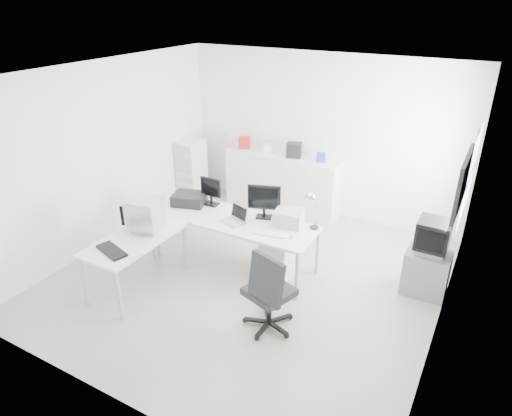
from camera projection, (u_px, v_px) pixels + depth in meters
The scene contains 30 objects.
floor at pixel (249, 277), 6.47m from camera, with size 5.00×5.00×0.01m, color silver.
ceiling at pixel (248, 74), 5.26m from camera, with size 5.00×5.00×0.01m, color white.
back_wall at pixel (321, 137), 7.83m from camera, with size 5.00×0.02×2.80m, color white.
left_wall at pixel (107, 155), 6.96m from camera, with size 0.02×5.00×2.80m, color white.
right_wall at pixel (455, 231), 4.77m from camera, with size 0.02×5.00×2.80m, color white.
window at pixel (470, 176), 5.63m from camera, with size 0.02×1.20×1.10m, color white, non-canonical shape.
wall_picture at pixel (463, 183), 4.64m from camera, with size 0.04×0.90×0.60m, color black, non-canonical shape.
main_desk at pixel (234, 242), 6.61m from camera, with size 2.40×0.80×0.75m, color white, non-canonical shape.
side_desk at pixel (138, 262), 6.12m from camera, with size 0.70×1.40×0.75m, color white, non-canonical shape.
drawer_pedestal at pixel (279, 257), 6.37m from camera, with size 0.40×0.50×0.60m, color white.
inkjet_printer at pixel (189, 199), 6.86m from camera, with size 0.47×0.37×0.17m, color black.
lcd_monitor_small at pixel (211, 192), 6.80m from camera, with size 0.34×0.19×0.42m, color black, non-canonical shape.
lcd_monitor_large at pixel (264, 202), 6.39m from camera, with size 0.46×0.19×0.48m, color black, non-canonical shape.
laptop at pixel (233, 215), 6.30m from camera, with size 0.35×0.36×0.23m, color #B7B7BA, non-canonical shape.
white_keyboard at pixel (270, 234), 6.04m from camera, with size 0.44×0.14×0.02m, color white.
white_mouse at pixel (292, 236), 5.94m from camera, with size 0.06×0.06×0.06m, color white.
laser_printer at pixel (289, 218), 6.25m from camera, with size 0.38×0.32×0.22m, color #ADADAD.
desk_lamp at pixel (315, 211), 6.09m from camera, with size 0.18×0.18×0.53m, color silver, non-canonical shape.
crt_monitor at pixel (145, 215), 6.05m from camera, with size 0.40×0.40×0.46m, color #B7B7BA, non-canonical shape.
black_keyboard at pixel (112, 251), 5.63m from camera, with size 0.47×0.19×0.03m, color black.
office_chair at pixel (269, 288), 5.29m from camera, with size 0.64×0.64×1.10m, color #292C2F, non-canonical shape.
tv_cabinet at pixel (426, 272), 6.02m from camera, with size 0.56×0.46×0.61m, color slate.
crt_tv at pixel (433, 237), 5.80m from camera, with size 0.50×0.48×0.45m, color black, non-canonical shape.
sideboard at pixel (283, 182), 8.26m from camera, with size 2.10×0.53×1.05m, color white.
clutter_box_a at pixel (244, 143), 8.34m from camera, with size 0.20×0.18×0.20m, color red.
clutter_box_b at pixel (268, 148), 8.13m from camera, with size 0.15×0.13×0.15m, color white.
clutter_box_c at pixel (294, 150), 7.89m from camera, with size 0.24×0.22×0.24m, color black.
clutter_box_d at pixel (321, 157), 7.70m from camera, with size 0.15×0.13×0.15m, color #1B3AC2.
clutter_bottle at pixel (232, 139), 8.50m from camera, with size 0.07×0.07×0.22m, color white.
filing_cabinet at pixel (192, 171), 8.63m from camera, with size 0.41×0.49×1.17m, color white.
Camera 1 is at (2.72, -4.68, 3.67)m, focal length 32.00 mm.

